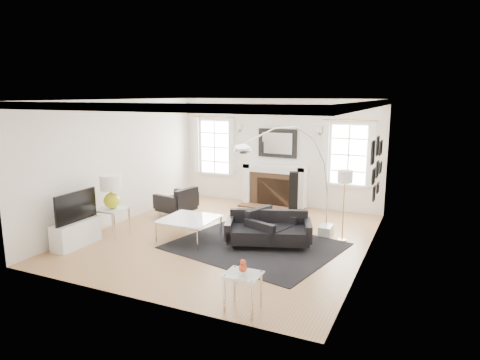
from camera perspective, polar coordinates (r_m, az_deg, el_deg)
The scene contains 25 objects.
floor at distance 8.95m, azimuth -1.63°, elevation -7.61°, with size 6.00×6.00×0.00m, color olive.
back_wall at distance 11.33m, azimuth 5.07°, elevation 3.68°, with size 5.50×0.04×2.80m, color silver.
front_wall at distance 6.12m, azimuth -14.27°, elevation -3.28°, with size 5.50×0.04×2.80m, color silver.
left_wall at distance 10.11m, azimuth -15.81°, elevation 2.35°, with size 0.04×6.00×2.80m, color silver.
right_wall at distance 7.80m, azimuth 16.75°, elevation -0.28°, with size 0.04×6.00×2.80m, color silver.
ceiling at distance 8.46m, azimuth -1.74°, elevation 10.63°, with size 5.50×6.00×0.02m, color white.
crown_molding at distance 8.46m, azimuth -1.74°, elevation 10.22°, with size 5.50×6.00×0.12m, color white.
fireplace at distance 11.28m, azimuth 4.64°, elevation -0.77°, with size 1.70×0.69×1.11m.
mantel_mirror at distance 11.26m, azimuth 5.02°, elevation 4.91°, with size 1.05×0.07×0.75m.
window_left at distance 12.02m, azimuth -3.37°, elevation 4.42°, with size 1.24×0.15×1.62m.
window_right at distance 10.80m, azimuth 14.28°, elevation 3.30°, with size 1.24×0.15×1.62m.
gallery_wall at distance 9.04m, azimuth 17.77°, elevation 2.08°, with size 0.04×1.73×1.29m.
tv_unit at distance 8.93m, azimuth -21.01°, elevation -6.21°, with size 0.35×1.00×1.09m.
area_rug at distance 8.45m, azimuth 2.09°, elevation -8.74°, with size 3.00×2.50×0.01m, color black.
sofa at distance 8.42m, azimuth 3.80°, elevation -6.77°, with size 1.79×1.25×0.54m.
armchair_left at distance 10.54m, azimuth -8.25°, elevation -2.97°, with size 0.89×0.97×0.57m.
armchair_right at distance 8.53m, azimuth 3.88°, elevation -6.41°, with size 0.95×1.01×0.55m.
coffee_table at distance 8.69m, azimuth -6.82°, elevation -5.30°, with size 1.03×1.03×0.46m.
side_table_left at distance 9.25m, azimuth -16.63°, elevation -4.30°, with size 0.54×0.54×0.60m.
nesting_table at distance 5.96m, azimuth 0.40°, elevation -13.38°, with size 0.48×0.41×0.53m.
gourd_lamp at distance 9.13m, azimuth -16.81°, elevation -1.19°, with size 0.44×0.44×0.70m.
orange_vase at distance 5.87m, azimuth 0.40°, elevation -11.46°, with size 0.12×0.12×0.18m.
arc_floor_lamp at distance 8.56m, azimuth 6.24°, elevation 0.38°, with size 1.68×1.56×2.38m.
stick_floor_lamp at distance 8.65m, azimuth 13.82°, elevation -0.03°, with size 0.29×0.29×1.44m.
speaker_tower at distance 10.49m, azimuth 7.14°, elevation -1.80°, with size 0.21×0.21×1.07m, color black.
Camera 1 is at (3.76, -7.58, 2.91)m, focal length 32.00 mm.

